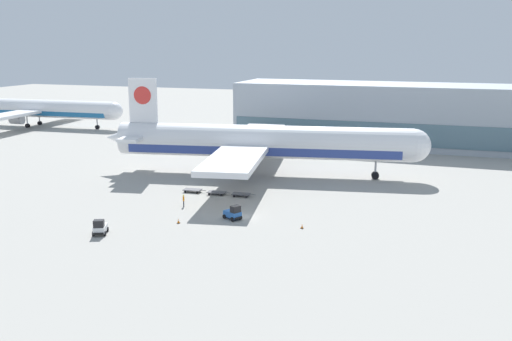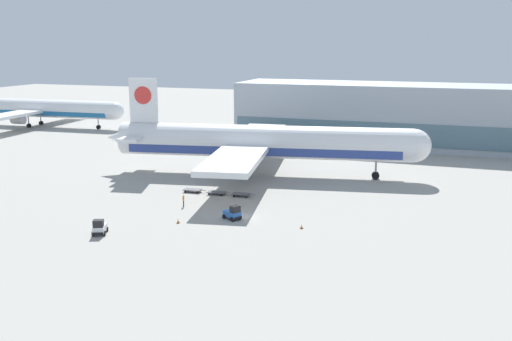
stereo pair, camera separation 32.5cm
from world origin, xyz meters
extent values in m
plane|color=#9E9B93|center=(0.00, 0.00, 0.00)|extent=(400.00, 400.00, 0.00)
cube|color=#9EA8B2|center=(23.00, 64.05, 7.00)|extent=(90.00, 18.00, 14.00)
cube|color=slate|center=(23.00, 54.95, 3.85)|extent=(88.20, 0.20, 4.90)
cylinder|color=white|center=(-4.81, 24.89, 6.10)|extent=(52.22, 14.65, 5.80)
cube|color=#2D428E|center=(-4.81, 24.89, 4.79)|extent=(48.11, 13.82, 1.45)
sphere|color=white|center=(20.81, 29.35, 6.10)|extent=(5.68, 5.68, 5.68)
cone|color=white|center=(-30.42, 20.42, 6.10)|extent=(7.23, 6.52, 5.51)
cube|color=white|center=(-26.32, 21.13, 13.00)|extent=(5.20, 1.33, 8.00)
cylinder|color=red|center=(-26.32, 21.13, 13.96)|extent=(3.25, 1.09, 3.20)
cube|color=white|center=(-27.35, 20.96, 6.68)|extent=(5.78, 13.43, 0.50)
cube|color=white|center=(-7.37, 24.44, 5.38)|extent=(16.13, 48.66, 0.90)
cylinder|color=#9EA0A5|center=(-5.64, 14.51, 3.58)|extent=(4.62, 3.48, 2.80)
cylinder|color=#9EA0A5|center=(-9.10, 34.37, 3.58)|extent=(4.62, 3.48, 2.80)
cylinder|color=#9EA0A5|center=(14.66, 28.28, 2.65)|extent=(0.36, 0.36, 4.00)
cylinder|color=black|center=(14.66, 28.28, 0.65)|extent=(1.44, 1.11, 1.30)
cylinder|color=#9EA0A5|center=(-8.35, 21.02, 2.65)|extent=(0.36, 0.36, 4.00)
cylinder|color=black|center=(-8.35, 21.02, 0.65)|extent=(1.44, 1.11, 1.30)
cylinder|color=#9EA0A5|center=(-9.45, 27.32, 2.65)|extent=(0.36, 0.36, 4.00)
cylinder|color=black|center=(-9.45, 27.32, 0.65)|extent=(1.44, 1.11, 1.30)
cylinder|color=white|center=(-81.63, 61.96, 5.17)|extent=(44.30, 7.33, 4.92)
cube|color=#1E669E|center=(-81.63, 61.96, 4.07)|extent=(40.78, 7.04, 1.23)
sphere|color=white|center=(-59.61, 63.17, 5.17)|extent=(4.82, 4.82, 4.82)
cube|color=white|center=(-83.83, 61.84, 4.56)|extent=(9.01, 41.02, 0.76)
cylinder|color=#9EA0A5|center=(-83.36, 53.31, 3.03)|extent=(3.69, 2.57, 2.37)
cylinder|color=#9EA0A5|center=(-84.30, 70.38, 3.03)|extent=(3.69, 2.57, 2.37)
cylinder|color=#9EA0A5|center=(-64.90, 62.88, 2.25)|extent=(0.31, 0.31, 3.39)
cylinder|color=black|center=(-64.90, 62.88, 0.55)|extent=(1.14, 0.82, 1.10)
cylinder|color=#9EA0A5|center=(-85.01, 59.06, 2.25)|extent=(0.31, 0.31, 3.39)
cylinder|color=black|center=(-85.01, 59.06, 0.55)|extent=(1.14, 0.82, 1.10)
cylinder|color=#9EA0A5|center=(-85.30, 64.48, 2.25)|extent=(0.31, 0.31, 3.39)
cylinder|color=black|center=(-85.30, 64.48, 0.55)|extent=(1.14, 0.82, 1.10)
cube|color=#2D66B7|center=(-0.60, -1.17, 0.70)|extent=(2.69, 2.33, 0.80)
cube|color=black|center=(-0.03, -1.48, 1.55)|extent=(1.38, 1.52, 0.90)
cube|color=black|center=(0.48, -1.76, 0.42)|extent=(0.74, 1.18, 0.24)
cylinder|color=black|center=(0.44, -0.94, 0.30)|extent=(0.64, 0.50, 0.60)
cylinder|color=black|center=(-0.23, -2.17, 0.30)|extent=(0.64, 0.50, 0.60)
cylinder|color=black|center=(-0.98, -0.17, 0.30)|extent=(0.64, 0.50, 0.60)
cylinder|color=black|center=(-1.64, -1.40, 0.30)|extent=(0.64, 0.50, 0.60)
cube|color=silver|center=(-13.94, -12.15, 0.70)|extent=(2.17, 2.66, 0.80)
cube|color=black|center=(-13.69, -12.75, 1.55)|extent=(1.49, 1.31, 0.90)
cube|color=black|center=(-13.47, -13.29, 0.42)|extent=(1.23, 0.63, 0.24)
cylinder|color=black|center=(-12.98, -12.63, 0.30)|extent=(0.45, 0.65, 0.60)
cylinder|color=black|center=(-14.27, -13.16, 0.30)|extent=(0.45, 0.65, 0.60)
cylinder|color=black|center=(-13.60, -11.14, 0.30)|extent=(0.45, 0.65, 0.60)
cylinder|color=black|center=(-14.89, -11.68, 0.30)|extent=(0.45, 0.65, 0.60)
cube|color=#56565B|center=(-11.67, 9.92, 0.42)|extent=(2.90, 1.70, 0.12)
cube|color=#56565B|center=(-9.83, 10.06, 0.42)|extent=(0.90, 0.15, 0.08)
cylinder|color=black|center=(-10.74, 10.63, 0.18)|extent=(0.37, 0.17, 0.36)
cylinder|color=black|center=(-10.65, 9.36, 0.18)|extent=(0.37, 0.17, 0.36)
cylinder|color=black|center=(-12.70, 10.48, 0.18)|extent=(0.37, 0.17, 0.36)
cylinder|color=black|center=(-12.60, 9.21, 0.18)|extent=(0.37, 0.17, 0.36)
cube|color=#56565B|center=(-7.46, 9.74, 0.42)|extent=(2.90, 1.70, 0.12)
cube|color=#56565B|center=(-5.62, 9.88, 0.42)|extent=(0.90, 0.15, 0.08)
cylinder|color=black|center=(-6.53, 10.45, 0.18)|extent=(0.37, 0.17, 0.36)
cylinder|color=black|center=(-6.44, 9.18, 0.18)|extent=(0.37, 0.17, 0.36)
cylinder|color=black|center=(-8.49, 10.30, 0.18)|extent=(0.37, 0.17, 0.36)
cylinder|color=black|center=(-8.39, 9.03, 0.18)|extent=(0.37, 0.17, 0.36)
cube|color=#56565B|center=(-3.43, 9.96, 0.42)|extent=(2.90, 1.70, 0.12)
cube|color=#56565B|center=(-1.59, 10.10, 0.42)|extent=(0.90, 0.15, 0.08)
cylinder|color=black|center=(-2.50, 10.67, 0.18)|extent=(0.37, 0.17, 0.36)
cylinder|color=black|center=(-2.41, 9.40, 0.18)|extent=(0.37, 0.17, 0.36)
cylinder|color=black|center=(-4.45, 10.52, 0.18)|extent=(0.37, 0.17, 0.36)
cylinder|color=black|center=(-4.36, 9.25, 0.18)|extent=(0.37, 0.17, 0.36)
cylinder|color=black|center=(-9.48, 2.22, 0.42)|extent=(0.14, 0.14, 0.84)
cylinder|color=black|center=(-9.38, 2.05, 0.42)|extent=(0.14, 0.14, 0.84)
cube|color=orange|center=(-9.43, 2.13, 1.15)|extent=(0.37, 0.42, 0.63)
cylinder|color=orange|center=(-9.56, 2.34, 1.18)|extent=(0.09, 0.09, 0.57)
cylinder|color=orange|center=(-9.31, 1.93, 1.18)|extent=(0.09, 0.09, 0.57)
sphere|color=#DBB28E|center=(-9.43, 2.13, 1.58)|extent=(0.23, 0.23, 0.23)
sphere|color=yellow|center=(-9.43, 2.13, 1.64)|extent=(0.22, 0.22, 0.22)
cube|color=black|center=(-6.67, -5.16, 0.02)|extent=(0.40, 0.40, 0.04)
cone|color=orange|center=(-6.67, -5.16, 0.33)|extent=(0.32, 0.32, 0.59)
cylinder|color=white|center=(-6.67, -5.16, 0.36)|extent=(0.19, 0.19, 0.08)
cube|color=black|center=(9.26, -2.01, 0.02)|extent=(0.40, 0.40, 0.04)
cone|color=orange|center=(9.26, -2.01, 0.30)|extent=(0.32, 0.32, 0.52)
cylinder|color=white|center=(9.26, -2.01, 0.33)|extent=(0.19, 0.19, 0.07)
camera|label=1|loc=(26.02, -69.68, 23.26)|focal=40.00mm
camera|label=2|loc=(26.32, -69.58, 23.26)|focal=40.00mm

